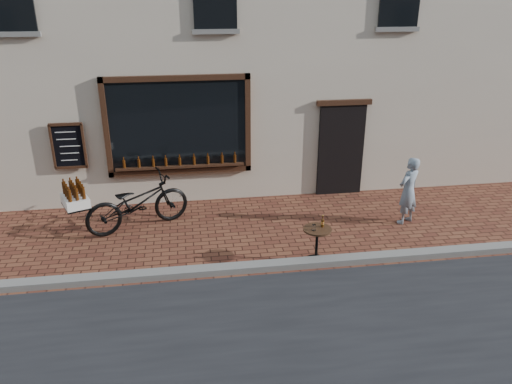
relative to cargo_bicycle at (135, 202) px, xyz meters
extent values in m
plane|color=#54271B|center=(2.86, -2.22, -0.59)|extent=(90.00, 90.00, 0.00)
cube|color=slate|center=(2.86, -2.02, -0.53)|extent=(90.00, 0.25, 0.12)
cube|color=black|center=(0.96, 1.23, 1.26)|extent=(3.00, 0.06, 2.00)
cube|color=black|center=(0.96, 1.21, 2.32)|extent=(3.24, 0.10, 0.12)
cube|color=black|center=(0.96, 1.21, 0.20)|extent=(3.24, 0.10, 0.12)
cube|color=black|center=(-0.60, 1.21, 1.26)|extent=(0.12, 0.10, 2.24)
cube|color=black|center=(2.52, 1.21, 1.26)|extent=(0.12, 0.10, 2.24)
cube|color=black|center=(0.96, 1.16, 0.33)|extent=(2.90, 0.16, 0.05)
cube|color=black|center=(4.76, 1.24, 0.51)|extent=(1.10, 0.10, 2.20)
cube|color=black|center=(4.76, 1.21, 1.67)|extent=(1.30, 0.10, 0.12)
cube|color=black|center=(-1.44, 1.22, 0.91)|extent=(0.62, 0.04, 0.92)
cylinder|color=#3D1C07|center=(-0.29, 1.16, 0.45)|extent=(0.06, 0.06, 0.19)
cylinder|color=#3D1C07|center=(0.02, 1.16, 0.45)|extent=(0.06, 0.06, 0.19)
cylinder|color=#3D1C07|center=(0.34, 1.16, 0.45)|extent=(0.06, 0.06, 0.19)
cylinder|color=#3D1C07|center=(0.65, 1.16, 0.45)|extent=(0.06, 0.06, 0.19)
cylinder|color=#3D1C07|center=(0.96, 1.16, 0.45)|extent=(0.06, 0.06, 0.19)
cylinder|color=#3D1C07|center=(1.27, 1.16, 0.45)|extent=(0.06, 0.06, 0.19)
cylinder|color=#3D1C07|center=(1.59, 1.16, 0.45)|extent=(0.06, 0.06, 0.19)
cylinder|color=#3D1C07|center=(1.90, 1.16, 0.45)|extent=(0.06, 0.06, 0.19)
cylinder|color=#3D1C07|center=(2.21, 1.16, 0.45)|extent=(0.06, 0.06, 0.19)
imported|color=black|center=(0.04, 0.02, -0.01)|extent=(2.32, 1.56, 1.15)
cube|color=black|center=(-1.08, -0.45, 0.20)|extent=(0.64, 0.73, 0.04)
cube|color=white|center=(-1.08, -0.45, 0.31)|extent=(0.65, 0.76, 0.18)
cylinder|color=#3D1C07|center=(-0.87, -0.62, 0.52)|extent=(0.07, 0.07, 0.24)
cylinder|color=#3D1C07|center=(-0.99, -0.67, 0.52)|extent=(0.07, 0.07, 0.24)
cylinder|color=#3D1C07|center=(-1.11, -0.72, 0.52)|extent=(0.07, 0.07, 0.24)
cylinder|color=#3D1C07|center=(-0.93, -0.48, 0.52)|extent=(0.07, 0.07, 0.24)
cylinder|color=#3D1C07|center=(-1.05, -0.52, 0.52)|extent=(0.07, 0.07, 0.24)
cylinder|color=#3D1C07|center=(-1.17, -0.57, 0.52)|extent=(0.07, 0.07, 0.24)
cylinder|color=#3D1C07|center=(-0.99, -0.33, 0.52)|extent=(0.07, 0.07, 0.24)
cylinder|color=#3D1C07|center=(-1.11, -0.38, 0.52)|extent=(0.07, 0.07, 0.24)
cylinder|color=#3D1C07|center=(-1.23, -0.43, 0.52)|extent=(0.07, 0.07, 0.24)
cylinder|color=#3D1C07|center=(-1.05, -0.19, 0.52)|extent=(0.07, 0.07, 0.24)
cylinder|color=#3D1C07|center=(-1.17, -0.24, 0.52)|extent=(0.07, 0.07, 0.24)
cylinder|color=#3D1C07|center=(-1.29, -0.29, 0.52)|extent=(0.07, 0.07, 0.24)
cylinder|color=black|center=(3.38, -1.87, -0.58)|extent=(0.38, 0.38, 0.03)
cylinder|color=black|center=(3.38, -1.87, -0.26)|extent=(0.05, 0.05, 0.61)
cylinder|color=black|center=(3.38, -1.87, 0.06)|extent=(0.52, 0.52, 0.03)
cylinder|color=gold|center=(3.49, -1.81, 0.16)|extent=(0.06, 0.06, 0.05)
cylinder|color=white|center=(3.30, -1.93, 0.14)|extent=(0.07, 0.07, 0.11)
imported|color=gray|center=(5.71, -0.55, 0.15)|extent=(0.64, 0.57, 1.47)
camera|label=1|loc=(1.10, -9.71, 4.19)|focal=35.00mm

